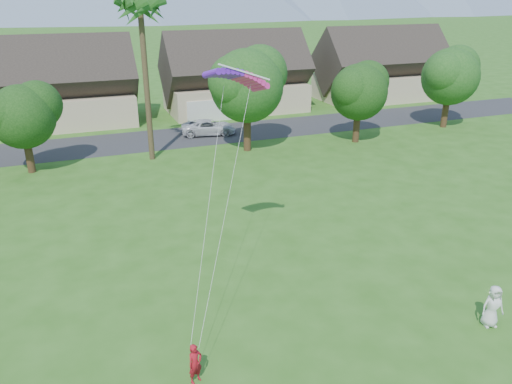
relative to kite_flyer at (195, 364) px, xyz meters
name	(u,v)px	position (x,y,z in m)	size (l,w,h in m)	color
street	(164,139)	(4.85, 30.94, -0.75)	(90.00, 7.00, 0.01)	#2D2D30
kite_flyer	(195,364)	(0.00, 0.00, 0.00)	(0.55, 0.36, 1.52)	#A2121E
watcher	(493,306)	(11.93, -1.15, 0.15)	(0.89, 0.58, 1.82)	silver
parked_car	(209,127)	(9.16, 30.94, -0.05)	(2.36, 5.11, 1.42)	silver
houses_row	(150,85)	(5.34, 39.93, 2.68)	(72.75, 8.19, 8.86)	beige
tree_row	(160,99)	(3.70, 24.86, 4.13)	(62.27, 6.67, 8.45)	#47301C
fan_palm	(140,3)	(2.85, 25.44, 11.04)	(3.00, 3.00, 13.80)	#4C3D26
parafoil_kite	(237,75)	(3.89, 6.62, 8.59)	(2.96, 1.31, 0.50)	#641AC4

